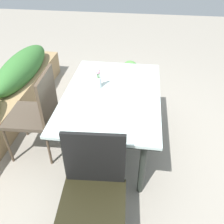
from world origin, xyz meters
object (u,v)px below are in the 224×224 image
Objects in this scene: dining_table at (112,99)px; chair_far_side at (37,110)px; chair_end_left at (93,189)px; planter_box at (0,106)px; flower_vase at (98,77)px; potted_plant at (130,74)px.

chair_far_side is at bearing 101.89° from dining_table.
chair_end_left is 0.29× the size of planter_box.
chair_far_side is (-0.16, 0.77, -0.11)m from dining_table.
chair_far_side reaches higher than flower_vase.
chair_end_left is at bearing 179.63° from dining_table.
chair_far_side is at bearing -116.14° from planter_box.
chair_far_side is at bearing 112.93° from flower_vase.
dining_table is at bearing -81.25° from chair_far_side.
planter_box reaches higher than potted_plant.
flower_vase is at bearing 57.77° from dining_table.
chair_far_side is 1.85m from potted_plant.
dining_table is at bearing -94.46° from chair_end_left.
planter_box is at bearing 87.06° from flower_vase.
planter_box is (0.16, 1.44, -0.35)m from dining_table.
chair_end_left is 3.73× the size of flower_vase.
dining_table reaches higher than planter_box.
planter_box is at bearing 129.45° from potted_plant.
chair_far_side is at bearing -51.90° from chair_end_left.
planter_box is 7.30× the size of potted_plant.
flower_vase is 1.40m from planter_box.
dining_table is 0.45× the size of planter_box.
flower_vase is (0.10, 0.16, 0.19)m from dining_table.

